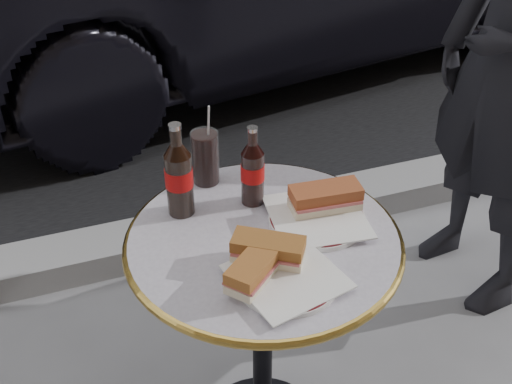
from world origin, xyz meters
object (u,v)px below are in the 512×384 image
object	(u,v)px
plate_left	(287,279)
cola_bottle_right	(253,166)
cola_glass	(205,157)
plate_right	(317,219)
bistro_table	(263,348)
cola_bottle_left	(178,170)

from	to	relation	value
plate_left	cola_bottle_right	distance (m)	0.30
cola_glass	cola_bottle_right	bearing A→B (deg)	-56.57
cola_bottle_right	plate_left	bearing A→B (deg)	-95.46
plate_left	plate_right	xyz separation A→B (m)	(0.14, 0.16, 0.00)
plate_right	cola_bottle_right	xyz separation A→B (m)	(-0.11, 0.12, 0.10)
bistro_table	plate_left	xyz separation A→B (m)	(-0.01, -0.15, 0.37)
plate_right	cola_bottle_right	distance (m)	0.19
bistro_table	plate_left	bearing A→B (deg)	-92.10
bistro_table	cola_bottle_right	bearing A→B (deg)	80.82
bistro_table	cola_glass	size ratio (longest dim) A/B	5.29
plate_left	plate_right	bearing A→B (deg)	49.20
bistro_table	plate_left	size ratio (longest dim) A/B	3.45
bistro_table	cola_glass	bearing A→B (deg)	102.82
plate_right	cola_bottle_right	world-z (taller)	cola_bottle_right
bistro_table	plate_right	world-z (taller)	plate_right
plate_left	cola_bottle_right	xyz separation A→B (m)	(0.03, 0.28, 0.10)
bistro_table	cola_glass	distance (m)	0.51
cola_bottle_left	cola_bottle_right	size ratio (longest dim) A/B	1.15
bistro_table	cola_bottle_right	world-z (taller)	cola_bottle_right
cola_glass	plate_right	bearing A→B (deg)	-51.77
cola_bottle_right	cola_bottle_left	bearing A→B (deg)	174.20
plate_right	cola_glass	bearing A→B (deg)	128.23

